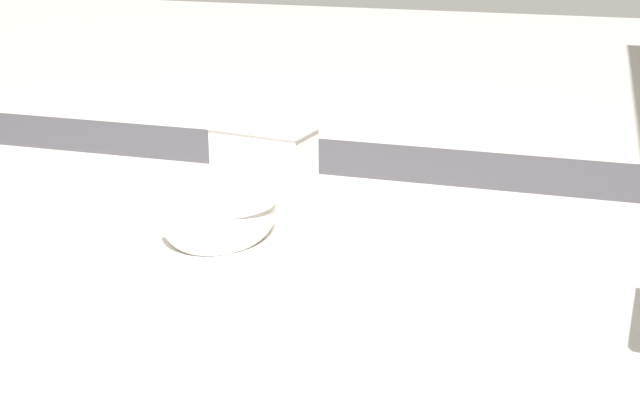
# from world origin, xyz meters

# --- Properties ---
(ground_plane) EXTENTS (14.00, 14.00, 0.00)m
(ground_plane) POSITION_xyz_m (0.00, 0.00, 0.00)
(ground_plane) COLOR #B7B2A8
(gravel_strip) EXTENTS (0.56, 8.00, 0.01)m
(gravel_strip) POSITION_xyz_m (-1.18, 0.50, 0.01)
(gravel_strip) COLOR #423F44
(gravel_strip) RESTS_ON ground
(toilet) EXTENTS (0.68, 0.46, 0.52)m
(toilet) POSITION_xyz_m (0.28, -0.12, 0.22)
(toilet) COLOR white
(toilet) RESTS_ON ground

